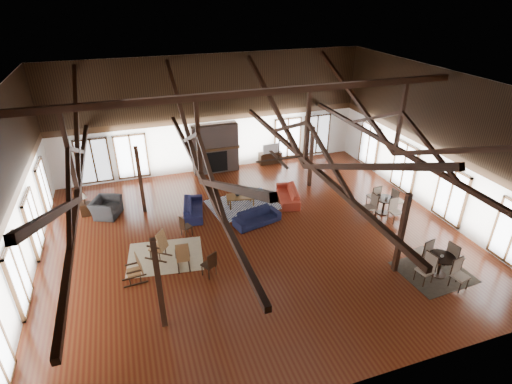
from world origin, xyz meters
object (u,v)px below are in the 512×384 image
object	(u,v)px
sofa_orange	(288,195)
sofa_navy_left	(193,208)
cafe_table_far	(384,203)
tv_console	(270,158)
coffee_table	(241,197)
sofa_navy_front	(257,217)
armchair	(106,207)
cafe_table_near	(441,262)

from	to	relation	value
sofa_orange	sofa_navy_left	bearing A→B (deg)	-79.11
cafe_table_far	tv_console	size ratio (longest dim) A/B	1.59
coffee_table	tv_console	bearing A→B (deg)	64.69
cafe_table_far	tv_console	world-z (taller)	cafe_table_far
sofa_navy_front	tv_console	world-z (taller)	tv_console
tv_console	armchair	bearing A→B (deg)	-160.41
sofa_navy_front	armchair	distance (m)	6.55
sofa_orange	tv_console	size ratio (longest dim) A/B	1.67
cafe_table_near	coffee_table	bearing A→B (deg)	126.88
sofa_navy_front	cafe_table_near	distance (m)	7.11
cafe_table_far	tv_console	xyz separation A→B (m)	(-2.78, 6.74, -0.20)
sofa_navy_left	tv_console	world-z (taller)	tv_console
coffee_table	armchair	bearing A→B (deg)	-179.86
sofa_orange	coffee_table	distance (m)	2.23
sofa_navy_left	cafe_table_near	bearing A→B (deg)	-121.97
sofa_navy_left	cafe_table_near	world-z (taller)	cafe_table_near
cafe_table_near	cafe_table_far	xyz separation A→B (m)	(0.62, 4.20, -0.02)
sofa_navy_left	sofa_orange	bearing A→B (deg)	-81.46
sofa_orange	coffee_table	bearing A→B (deg)	-82.82
sofa_navy_front	sofa_orange	size ratio (longest dim) A/B	0.95
sofa_orange	tv_console	bearing A→B (deg)	-176.34
sofa_orange	coffee_table	xyz separation A→B (m)	(-2.21, 0.24, 0.13)
sofa_orange	cafe_table_near	distance (m)	7.19
coffee_table	cafe_table_far	distance (m)	6.30
sofa_navy_left	armchair	bearing A→B (deg)	84.14
sofa_navy_front	armchair	world-z (taller)	armchair
sofa_navy_left	coffee_table	bearing A→B (deg)	-77.63
tv_console	cafe_table_far	bearing A→B (deg)	-67.62
cafe_table_near	sofa_navy_front	bearing A→B (deg)	133.51
sofa_navy_left	tv_console	xyz separation A→B (m)	(5.11, 4.18, 0.02)
sofa_orange	cafe_table_far	distance (m)	4.25
sofa_navy_left	sofa_orange	size ratio (longest dim) A/B	0.97
coffee_table	cafe_table_near	distance (m)	8.52
sofa_navy_front	sofa_orange	distance (m)	2.45
sofa_orange	tv_console	world-z (taller)	tv_console
cafe_table_far	sofa_navy_left	bearing A→B (deg)	162.01
sofa_navy_front	cafe_table_far	bearing A→B (deg)	-24.08
sofa_navy_front	sofa_navy_left	bearing A→B (deg)	131.75
tv_console	coffee_table	bearing A→B (deg)	-125.59
sofa_orange	armchair	world-z (taller)	armchair
sofa_navy_left	tv_console	distance (m)	6.61
sofa_navy_front	sofa_navy_left	distance (m)	2.87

